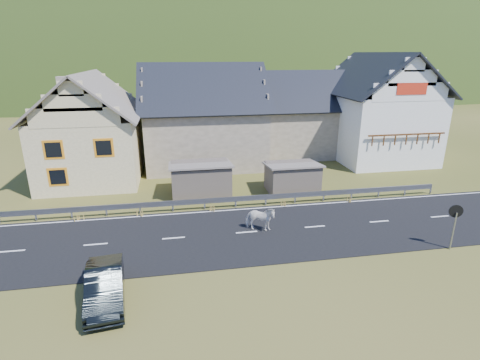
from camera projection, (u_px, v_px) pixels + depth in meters
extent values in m
plane|color=#3B4314|center=(246.00, 233.00, 20.78)|extent=(160.00, 160.00, 0.00)
cube|color=black|center=(246.00, 233.00, 20.77)|extent=(60.00, 7.00, 0.04)
cube|color=silver|center=(246.00, 232.00, 20.77)|extent=(60.00, 6.60, 0.01)
cube|color=#93969B|center=(236.00, 199.00, 24.02)|extent=(28.00, 0.08, 0.34)
cube|color=#93969B|center=(36.00, 216.00, 22.13)|extent=(0.10, 0.06, 0.70)
cube|color=#93969B|center=(72.00, 213.00, 22.46)|extent=(0.10, 0.06, 0.70)
cube|color=#93969B|center=(106.00, 211.00, 22.79)|extent=(0.10, 0.06, 0.70)
cube|color=#93969B|center=(140.00, 209.00, 23.12)|extent=(0.10, 0.06, 0.70)
cube|color=#93969B|center=(173.00, 206.00, 23.45)|extent=(0.10, 0.06, 0.70)
cube|color=#93969B|center=(205.00, 204.00, 23.78)|extent=(0.10, 0.06, 0.70)
cube|color=#93969B|center=(236.00, 202.00, 24.12)|extent=(0.10, 0.06, 0.70)
cube|color=#93969B|center=(266.00, 200.00, 24.45)|extent=(0.10, 0.06, 0.70)
cube|color=#93969B|center=(295.00, 198.00, 24.78)|extent=(0.10, 0.06, 0.70)
cube|color=#93969B|center=(324.00, 196.00, 25.11)|extent=(0.10, 0.06, 0.70)
cube|color=#93969B|center=(351.00, 194.00, 25.44)|extent=(0.10, 0.06, 0.70)
cube|color=#93969B|center=(378.00, 193.00, 25.77)|extent=(0.10, 0.06, 0.70)
cube|color=#93969B|center=(405.00, 191.00, 26.10)|extent=(0.10, 0.06, 0.70)
cube|color=#93969B|center=(431.00, 189.00, 26.43)|extent=(0.10, 0.06, 0.70)
cube|color=#685B50|center=(201.00, 179.00, 26.15)|extent=(4.30, 3.30, 2.40)
cube|color=#685B50|center=(292.00, 178.00, 26.80)|extent=(3.80, 2.90, 2.20)
cube|color=#F9E6AC|center=(93.00, 146.00, 29.50)|extent=(7.00, 9.00, 5.00)
cube|color=orange|center=(53.00, 150.00, 24.76)|extent=(1.30, 0.12, 1.30)
cube|color=orange|center=(104.00, 148.00, 25.29)|extent=(1.30, 0.12, 1.30)
cube|color=orange|center=(58.00, 177.00, 25.37)|extent=(1.30, 0.12, 1.30)
cube|color=tan|center=(64.00, 92.00, 29.26)|extent=(0.70, 0.70, 2.40)
cube|color=tan|center=(204.00, 134.00, 33.79)|extent=(10.00, 9.00, 5.00)
cube|color=tan|center=(302.00, 129.00, 37.38)|extent=(9.00, 8.00, 4.60)
cube|color=white|center=(374.00, 125.00, 35.35)|extent=(8.00, 10.00, 6.00)
cube|color=red|center=(412.00, 89.00, 29.44)|extent=(2.60, 0.06, 0.90)
cube|color=#593512|center=(407.00, 134.00, 30.39)|extent=(6.80, 0.12, 0.12)
ellipsoid|color=#233712|center=(190.00, 112.00, 195.83)|extent=(440.00, 280.00, 260.00)
imported|color=white|center=(260.00, 219.00, 20.74)|extent=(1.37, 1.87, 1.44)
imported|color=black|center=(105.00, 286.00, 14.92)|extent=(1.91, 4.21, 1.34)
cylinder|color=#93969B|center=(453.00, 231.00, 18.73)|extent=(0.08, 0.08, 2.02)
cylinder|color=black|center=(456.00, 211.00, 18.47)|extent=(0.65, 0.27, 0.67)
cylinder|color=white|center=(455.00, 211.00, 18.50)|extent=(0.54, 0.21, 0.57)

